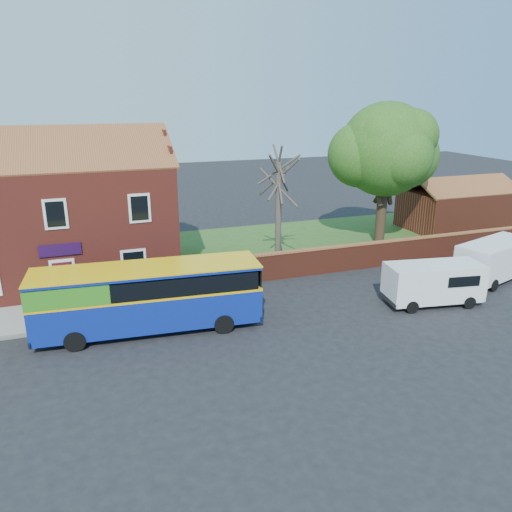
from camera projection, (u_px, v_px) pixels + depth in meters
name	position (u px, v px, depth m)	size (l,w,h in m)	color
ground	(242.00, 346.00, 21.02)	(120.00, 120.00, 0.00)	black
pavement	(66.00, 314.00, 23.93)	(18.00, 3.50, 0.12)	gray
kerb	(66.00, 329.00, 22.36)	(18.00, 0.15, 0.14)	slate
grass_strip	(355.00, 238.00, 36.80)	(26.00, 12.00, 0.04)	#426B28
shop_building	(60.00, 219.00, 28.04)	(12.30, 8.13, 10.50)	maroon
boundary_wall	(405.00, 251.00, 31.17)	(22.00, 0.38, 1.60)	maroon
outbuilding	(457.00, 208.00, 39.17)	(8.20, 5.06, 4.17)	maroon
bus	(141.00, 296.00, 21.87)	(9.97, 3.23, 2.99)	navy
van_near	(434.00, 282.00, 24.95)	(5.01, 2.64, 2.09)	white
van_far	(495.00, 259.00, 28.19)	(5.48, 3.46, 2.24)	white
large_tree	(385.00, 152.00, 33.85)	(7.99, 6.32, 9.75)	black
bare_tree	(278.00, 210.00, 29.64)	(2.63, 3.13, 7.01)	#4C4238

